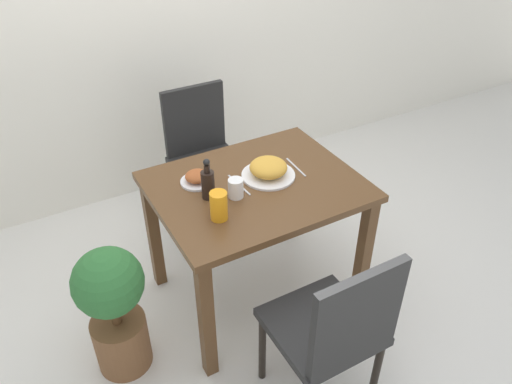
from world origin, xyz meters
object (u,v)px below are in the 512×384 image
Objects in this scene: chair_far at (203,151)px; juice_glass at (219,206)px; food_plate at (268,169)px; potted_plant_left at (114,306)px; sauce_bottle at (208,183)px; side_plate at (197,178)px; drink_cup at (236,188)px; chair_near at (334,329)px.

chair_far reaches higher than juice_glass.
food_plate is at bearing -87.51° from chair_far.
potted_plant_left is at bearing -134.20° from chair_far.
potted_plant_left is (-0.87, -0.12, -0.39)m from food_plate.
sauce_bottle is at bearing 10.86° from potted_plant_left.
sauce_bottle is (-0.33, -0.02, 0.04)m from food_plate.
drink_cup is at bearing -60.67° from side_plate.
side_plate is 0.23m from drink_cup.
food_plate is 1.29× the size of sauce_bottle.
juice_glass reaches higher than potted_plant_left.
food_plate is 0.38× the size of potted_plant_left.
juice_glass is (-0.33, -0.93, 0.30)m from chair_far.
drink_cup reaches higher than side_plate.
chair_far is (0.12, 1.53, 0.00)m from chair_near.
potted_plant_left is at bearing -156.05° from side_plate.
chair_far is at bearing 70.65° from juice_glass.
chair_far is 6.71× the size of juice_glass.
chair_far is 9.63× the size of drink_cup.
chair_far reaches higher than potted_plant_left.
chair_far is at bearing 68.46° from sauce_bottle.
drink_cup is at bearing -161.12° from food_plate.
food_plate is (0.15, 0.78, 0.27)m from chair_near.
chair_far is at bearing 45.80° from potted_plant_left.
sauce_bottle is (-0.30, -0.76, 0.31)m from chair_far.
chair_near is 6.71× the size of juice_glass.
drink_cup is 0.13× the size of potted_plant_left.
chair_near is 0.84m from food_plate.
juice_glass is (-0.21, 0.60, 0.30)m from chair_near.
chair_near is 3.38× the size of food_plate.
food_plate is 2.84× the size of drink_cup.
chair_far reaches higher than food_plate.
chair_far is at bearing 64.51° from side_plate.
chair_near is at bearing -84.46° from drink_cup.
potted_plant_left is (-0.72, 0.66, -0.12)m from chair_near.
potted_plant_left is at bearing -42.55° from chair_near.
juice_glass is 0.17m from sauce_bottle.
side_plate is 0.24× the size of potted_plant_left.
chair_near reaches higher than potted_plant_left.
chair_near is at bearing -70.89° from juice_glass.
chair_near reaches higher than juice_glass.
chair_far is 0.87m from sauce_bottle.
side_plate is 0.15m from sauce_bottle.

